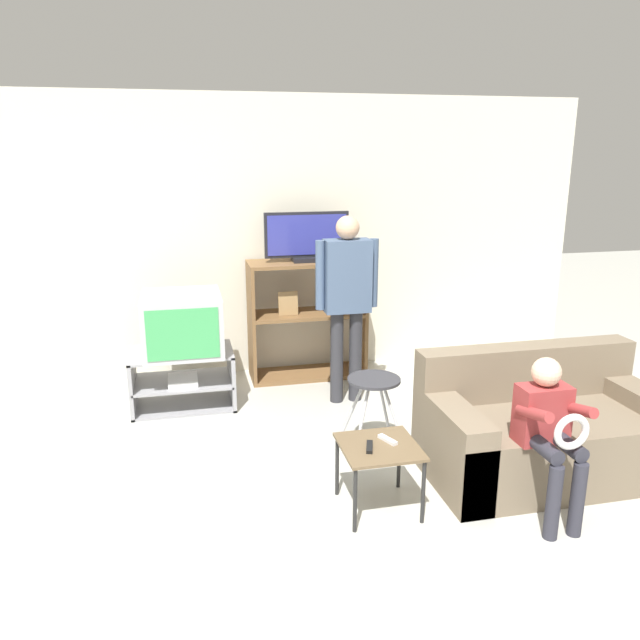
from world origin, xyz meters
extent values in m
plane|color=#B7B7AD|center=(0.00, 0.00, 0.00)|extent=(18.00, 18.00, 0.00)
cube|color=silver|center=(0.00, 3.38, 1.30)|extent=(6.40, 0.06, 2.60)
cube|color=#939399|center=(-0.78, 2.62, 0.01)|extent=(0.85, 0.54, 0.02)
cube|color=#939399|center=(-0.78, 2.62, 0.22)|extent=(0.82, 0.54, 0.02)
cube|color=#939399|center=(-0.78, 2.62, 0.47)|extent=(0.85, 0.54, 0.02)
cube|color=#939399|center=(-1.19, 2.62, 0.24)|extent=(0.03, 0.54, 0.48)
cube|color=#939399|center=(-0.37, 2.62, 0.24)|extent=(0.03, 0.54, 0.48)
cube|color=white|center=(-0.78, 2.55, 0.25)|extent=(0.24, 0.28, 0.05)
cube|color=#B2B2B7|center=(-0.76, 2.62, 0.72)|extent=(0.64, 0.65, 0.49)
cube|color=#3FA559|center=(-0.76, 2.29, 0.72)|extent=(0.56, 0.01, 0.41)
cube|color=brown|center=(-0.14, 3.10, 0.56)|extent=(0.03, 0.43, 1.12)
cube|color=brown|center=(0.91, 3.10, 0.56)|extent=(0.03, 0.43, 1.12)
cube|color=brown|center=(0.39, 3.10, 0.02)|extent=(1.02, 0.43, 0.03)
cube|color=brown|center=(0.39, 3.10, 0.61)|extent=(1.02, 0.43, 0.03)
cube|color=brown|center=(0.39, 3.10, 1.10)|extent=(1.02, 0.43, 0.03)
cube|color=#9E7A4C|center=(0.20, 3.03, 0.74)|extent=(0.18, 0.04, 0.22)
cube|color=black|center=(0.39, 3.08, 1.14)|extent=(0.27, 0.20, 0.04)
cube|color=black|center=(0.39, 3.08, 1.36)|extent=(0.77, 0.04, 0.41)
cube|color=#333899|center=(0.39, 3.06, 1.36)|extent=(0.72, 0.01, 0.36)
cylinder|color=#B7B7BC|center=(0.40, 1.33, 0.27)|extent=(0.18, 0.17, 0.56)
cylinder|color=#B7B7BC|center=(0.65, 1.33, 0.27)|extent=(0.18, 0.17, 0.56)
cylinder|color=#B7B7BC|center=(0.40, 1.57, 0.27)|extent=(0.18, 0.17, 0.56)
cylinder|color=#B7B7BC|center=(0.65, 1.57, 0.27)|extent=(0.18, 0.17, 0.56)
cylinder|color=#333338|center=(0.53, 1.45, 0.56)|extent=(0.37, 0.37, 0.02)
cube|color=brown|center=(0.34, 0.75, 0.41)|extent=(0.46, 0.46, 0.02)
cylinder|color=black|center=(0.14, 0.54, 0.20)|extent=(0.02, 0.02, 0.40)
cylinder|color=black|center=(0.55, 0.54, 0.20)|extent=(0.02, 0.02, 0.40)
cylinder|color=black|center=(0.14, 0.95, 0.20)|extent=(0.02, 0.02, 0.40)
cylinder|color=black|center=(0.55, 0.95, 0.20)|extent=(0.02, 0.02, 0.40)
cube|color=black|center=(0.27, 0.72, 0.43)|extent=(0.08, 0.15, 0.02)
cube|color=silver|center=(0.41, 0.79, 0.43)|extent=(0.09, 0.15, 0.02)
cube|color=#756651|center=(1.55, 0.90, 0.22)|extent=(1.57, 0.83, 0.44)
cube|color=#756651|center=(1.55, 1.21, 0.63)|extent=(1.57, 0.20, 0.37)
cube|color=#756651|center=(0.88, 0.90, 0.28)|extent=(0.22, 0.83, 0.56)
cube|color=#756651|center=(2.23, 0.90, 0.28)|extent=(0.22, 0.83, 0.56)
cylinder|color=#2D2D33|center=(0.51, 2.42, 0.40)|extent=(0.11, 0.11, 0.80)
cylinder|color=#2D2D33|center=(0.67, 2.42, 0.40)|extent=(0.11, 0.11, 0.80)
cube|color=#475B7A|center=(0.59, 2.42, 1.10)|extent=(0.38, 0.20, 0.60)
cylinder|color=#475B7A|center=(0.36, 2.42, 1.12)|extent=(0.08, 0.08, 0.57)
cylinder|color=#475B7A|center=(0.82, 2.42, 1.12)|extent=(0.08, 0.08, 0.57)
sphere|color=#DBAD89|center=(0.59, 2.42, 1.50)|extent=(0.19, 0.19, 0.19)
cylinder|color=#2D2D38|center=(1.19, 0.24, 0.22)|extent=(0.08, 0.08, 0.44)
cylinder|color=#2D2D38|center=(1.34, 0.24, 0.22)|extent=(0.08, 0.08, 0.44)
cylinder|color=#2D2D38|center=(1.19, 0.39, 0.49)|extent=(0.09, 0.30, 0.09)
cylinder|color=#2D2D38|center=(1.34, 0.39, 0.49)|extent=(0.09, 0.30, 0.09)
cube|color=#993333|center=(1.27, 0.54, 0.62)|extent=(0.30, 0.17, 0.35)
cylinder|color=#993333|center=(1.13, 0.41, 0.69)|extent=(0.06, 0.31, 0.14)
cylinder|color=#993333|center=(1.40, 0.41, 0.69)|extent=(0.06, 0.31, 0.14)
sphere|color=beige|center=(1.27, 0.54, 0.88)|extent=(0.17, 0.17, 0.17)
torus|color=silver|center=(1.27, 0.26, 0.64)|extent=(0.21, 0.04, 0.21)
camera|label=1|loc=(-0.74, -2.45, 2.12)|focal=35.00mm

